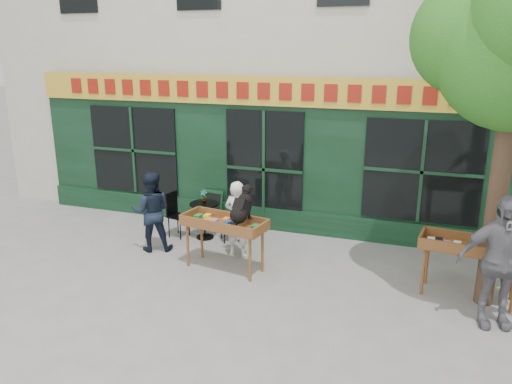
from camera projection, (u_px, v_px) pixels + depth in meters
ground at (223, 271)px, 8.93m from camera, size 80.00×80.00×0.00m
building at (309, 3)px, 12.97m from camera, size 14.00×7.26×10.00m
book_cart_center at (224, 226)px, 8.80m from camera, size 1.58×0.87×0.99m
dog at (241, 203)px, 8.51m from camera, size 0.44×0.65×0.60m
woman at (238, 219)px, 9.41m from camera, size 0.59×0.44×1.48m
book_cart_right at (471, 249)px, 7.78m from camera, size 1.56×0.80×0.99m
man_right at (499, 262)px, 6.96m from camera, size 1.22×0.72×1.95m
bistro_table at (204, 213)px, 10.34m from camera, size 0.60×0.60×0.76m
bistro_chair_left at (175, 211)px, 10.46m from camera, size 0.42×0.42×0.95m
bistro_chair_right at (234, 214)px, 10.23m from camera, size 0.51×0.50×0.95m
potted_plant at (204, 197)px, 10.24m from camera, size 0.16×0.11×0.28m
man_left at (152, 211)px, 9.68m from camera, size 0.95×0.87×1.58m
chalkboard at (211, 207)px, 11.19m from camera, size 0.58×0.27×0.79m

